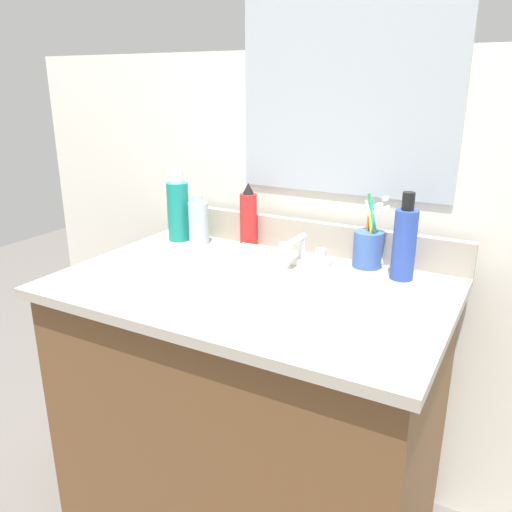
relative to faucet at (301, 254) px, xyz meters
name	(u,v)px	position (x,y,z in m)	size (l,w,h in m)	color
vanity_cabinet	(251,417)	(-0.05, -0.18, -0.42)	(0.91, 0.56, 0.73)	brown
countertop	(251,287)	(-0.05, -0.18, -0.04)	(0.95, 0.61, 0.02)	#B2A899
backsplash	(301,235)	(-0.05, 0.11, 0.02)	(0.95, 0.02, 0.09)	#B2A899
back_wall	(308,276)	(-0.05, 0.17, -0.13)	(2.05, 0.04, 1.30)	white
mirror_panel	(346,87)	(0.05, 0.15, 0.42)	(0.60, 0.01, 0.56)	#B2BCC6
sink_basin	(267,299)	(0.00, -0.19, -0.06)	(0.38, 0.38, 0.11)	white
faucet	(301,254)	(0.00, 0.00, 0.00)	(0.16, 0.10, 0.08)	silver
bottle_mouthwash_teal	(178,209)	(-0.42, 0.02, 0.07)	(0.07, 0.07, 0.21)	teal
bottle_spray_red	(248,218)	(-0.20, 0.07, 0.06)	(0.05, 0.05, 0.19)	red
bottle_gel_clear	(199,222)	(-0.34, 0.02, 0.04)	(0.06, 0.06, 0.15)	silver
bottle_shampoo_blue	(404,242)	(0.27, 0.02, 0.07)	(0.06, 0.06, 0.22)	#2D4CB2
cup_blue_plastic	(368,247)	(0.16, 0.06, 0.03)	(0.09, 0.08, 0.20)	#3F66B7
soap_bar	(249,250)	(-0.16, 0.00, -0.02)	(0.06, 0.04, 0.02)	white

